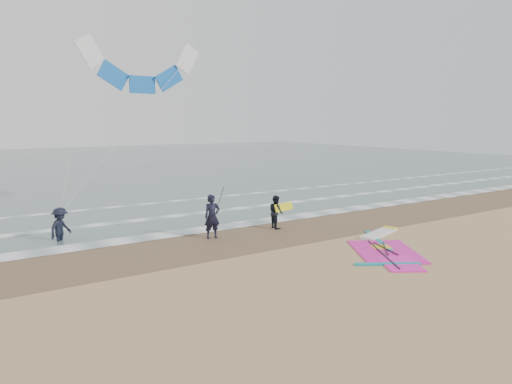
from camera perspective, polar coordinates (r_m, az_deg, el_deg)
ground at (r=16.99m, az=12.82°, el=-9.20°), size 120.00×120.00×0.00m
sea_water at (r=60.61m, az=-21.45°, el=3.26°), size 120.00×80.00×0.02m
wet_sand_band at (r=21.44m, az=1.31°, el=-5.20°), size 120.00×5.00×0.01m
foam_waterline at (r=25.15m, az=-4.35°, el=-3.07°), size 120.00×9.15×0.02m
windsurf_rig at (r=19.92m, az=15.84°, el=-6.53°), size 5.72×5.41×0.14m
person_standing at (r=20.46m, az=-5.50°, el=-3.08°), size 0.79×0.58×1.98m
person_walking at (r=22.36m, az=2.51°, el=-2.49°), size 0.72×0.87×1.63m
person_wading at (r=21.58m, az=-23.30°, el=-3.31°), size 1.35×1.32×1.86m
held_pole at (r=20.51m, az=-4.77°, el=-1.73°), size 0.17×0.86×1.82m
carried_kiteboard at (r=22.47m, az=3.50°, el=-1.88°), size 1.30×0.51×0.39m
surf_kite at (r=26.73m, az=-14.11°, el=14.55°), size 8.89×4.42×8.43m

